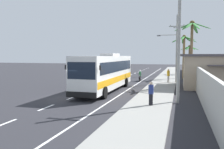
{
  "coord_description": "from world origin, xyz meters",
  "views": [
    {
      "loc": [
        8.94,
        -17.63,
        3.63
      ],
      "look_at": [
        2.26,
        4.95,
        1.7
      ],
      "focal_mm": 37.37,
      "sensor_mm": 36.0,
      "label": 1
    }
  ],
  "objects_px": {
    "utility_pole_mid": "(176,47)",
    "palm_second": "(192,40)",
    "motorcycle_beside_bus": "(140,77)",
    "pedestrian_near_kerb": "(168,75)",
    "palm_nearest": "(184,48)",
    "utility_pole_nearest": "(179,36)",
    "coach_bus_foreground": "(106,71)",
    "pedestrian_midwalk": "(151,93)",
    "palm_third": "(189,54)",
    "utility_pole_far": "(178,48)"
  },
  "relations": [
    {
      "from": "pedestrian_near_kerb",
      "to": "palm_nearest",
      "type": "relative_size",
      "value": 0.26
    },
    {
      "from": "palm_third",
      "to": "pedestrian_near_kerb",
      "type": "bearing_deg",
      "value": -100.83
    },
    {
      "from": "coach_bus_foreground",
      "to": "pedestrian_midwalk",
      "type": "distance_m",
      "value": 8.36
    },
    {
      "from": "utility_pole_mid",
      "to": "utility_pole_far",
      "type": "height_order",
      "value": "utility_pole_far"
    },
    {
      "from": "coach_bus_foreground",
      "to": "utility_pole_nearest",
      "type": "xyz_separation_m",
      "value": [
        7.16,
        -4.43,
        3.04
      ]
    },
    {
      "from": "palm_second",
      "to": "motorcycle_beside_bus",
      "type": "bearing_deg",
      "value": 143.97
    },
    {
      "from": "motorcycle_beside_bus",
      "to": "palm_second",
      "type": "bearing_deg",
      "value": -36.03
    },
    {
      "from": "pedestrian_near_kerb",
      "to": "palm_nearest",
      "type": "bearing_deg",
      "value": -125.91
    },
    {
      "from": "utility_pole_far",
      "to": "palm_third",
      "type": "bearing_deg",
      "value": 37.48
    },
    {
      "from": "motorcycle_beside_bus",
      "to": "utility_pole_far",
      "type": "distance_m",
      "value": 14.18
    },
    {
      "from": "utility_pole_mid",
      "to": "palm_nearest",
      "type": "xyz_separation_m",
      "value": [
        1.07,
        6.17,
        0.01
      ]
    },
    {
      "from": "utility_pole_nearest",
      "to": "palm_third",
      "type": "height_order",
      "value": "utility_pole_nearest"
    },
    {
      "from": "utility_pole_nearest",
      "to": "palm_third",
      "type": "bearing_deg",
      "value": 86.57
    },
    {
      "from": "utility_pole_far",
      "to": "utility_pole_mid",
      "type": "bearing_deg",
      "value": -90.72
    },
    {
      "from": "coach_bus_foreground",
      "to": "pedestrian_midwalk",
      "type": "bearing_deg",
      "value": -49.68
    },
    {
      "from": "palm_third",
      "to": "palm_second",
      "type": "bearing_deg",
      "value": -91.27
    },
    {
      "from": "utility_pole_far",
      "to": "palm_nearest",
      "type": "distance_m",
      "value": 7.3
    },
    {
      "from": "coach_bus_foreground",
      "to": "palm_third",
      "type": "height_order",
      "value": "palm_third"
    },
    {
      "from": "pedestrian_near_kerb",
      "to": "palm_third",
      "type": "distance_m",
      "value": 16.35
    },
    {
      "from": "palm_second",
      "to": "palm_nearest",
      "type": "bearing_deg",
      "value": 93.87
    },
    {
      "from": "motorcycle_beside_bus",
      "to": "palm_third",
      "type": "bearing_deg",
      "value": 63.39
    },
    {
      "from": "motorcycle_beside_bus",
      "to": "palm_third",
      "type": "distance_m",
      "value": 16.01
    },
    {
      "from": "utility_pole_nearest",
      "to": "coach_bus_foreground",
      "type": "bearing_deg",
      "value": 148.28
    },
    {
      "from": "utility_pole_far",
      "to": "palm_second",
      "type": "relative_size",
      "value": 1.3
    },
    {
      "from": "coach_bus_foreground",
      "to": "utility_pole_nearest",
      "type": "height_order",
      "value": "utility_pole_nearest"
    },
    {
      "from": "pedestrian_near_kerb",
      "to": "pedestrian_midwalk",
      "type": "height_order",
      "value": "pedestrian_near_kerb"
    },
    {
      "from": "utility_pole_mid",
      "to": "palm_second",
      "type": "bearing_deg",
      "value": -65.78
    },
    {
      "from": "coach_bus_foreground",
      "to": "utility_pole_far",
      "type": "bearing_deg",
      "value": 72.97
    },
    {
      "from": "utility_pole_nearest",
      "to": "motorcycle_beside_bus",
      "type": "bearing_deg",
      "value": 110.39
    },
    {
      "from": "coach_bus_foreground",
      "to": "utility_pole_nearest",
      "type": "distance_m",
      "value": 8.95
    },
    {
      "from": "utility_pole_nearest",
      "to": "palm_second",
      "type": "bearing_deg",
      "value": 82.35
    },
    {
      "from": "pedestrian_near_kerb",
      "to": "pedestrian_midwalk",
      "type": "xyz_separation_m",
      "value": [
        -0.46,
        -14.44,
        -0.05
      ]
    },
    {
      "from": "coach_bus_foreground",
      "to": "utility_pole_far",
      "type": "distance_m",
      "value": 23.62
    },
    {
      "from": "palm_third",
      "to": "utility_pole_far",
      "type": "bearing_deg",
      "value": -142.52
    },
    {
      "from": "motorcycle_beside_bus",
      "to": "palm_second",
      "type": "relative_size",
      "value": 0.26
    },
    {
      "from": "utility_pole_far",
      "to": "pedestrian_near_kerb",
      "type": "bearing_deg",
      "value": -94.12
    },
    {
      "from": "pedestrian_midwalk",
      "to": "palm_third",
      "type": "relative_size",
      "value": 0.3
    },
    {
      "from": "pedestrian_midwalk",
      "to": "utility_pole_mid",
      "type": "height_order",
      "value": "utility_pole_mid"
    },
    {
      "from": "pedestrian_near_kerb",
      "to": "palm_second",
      "type": "height_order",
      "value": "palm_second"
    },
    {
      "from": "coach_bus_foreground",
      "to": "palm_third",
      "type": "relative_size",
      "value": 2.21
    },
    {
      "from": "utility_pole_far",
      "to": "palm_third",
      "type": "xyz_separation_m",
      "value": [
        2.0,
        1.53,
        -1.19
      ]
    },
    {
      "from": "motorcycle_beside_bus",
      "to": "utility_pole_far",
      "type": "xyz_separation_m",
      "value": [
        5.03,
        12.49,
        4.44
      ]
    },
    {
      "from": "motorcycle_beside_bus",
      "to": "palm_third",
      "type": "height_order",
      "value": "palm_third"
    },
    {
      "from": "pedestrian_midwalk",
      "to": "utility_pole_nearest",
      "type": "distance_m",
      "value": 4.81
    },
    {
      "from": "coach_bus_foreground",
      "to": "utility_pole_far",
      "type": "xyz_separation_m",
      "value": [
        6.86,
        22.39,
        3.09
      ]
    },
    {
      "from": "palm_nearest",
      "to": "pedestrian_near_kerb",
      "type": "bearing_deg",
      "value": -105.3
    },
    {
      "from": "coach_bus_foreground",
      "to": "pedestrian_near_kerb",
      "type": "distance_m",
      "value": 10.03
    },
    {
      "from": "utility_pole_nearest",
      "to": "palm_third",
      "type": "distance_m",
      "value": 28.42
    },
    {
      "from": "palm_third",
      "to": "utility_pole_mid",
      "type": "bearing_deg",
      "value": -98.25
    },
    {
      "from": "utility_pole_nearest",
      "to": "utility_pole_mid",
      "type": "xyz_separation_m",
      "value": [
        -0.47,
        13.41,
        -0.34
      ]
    }
  ]
}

